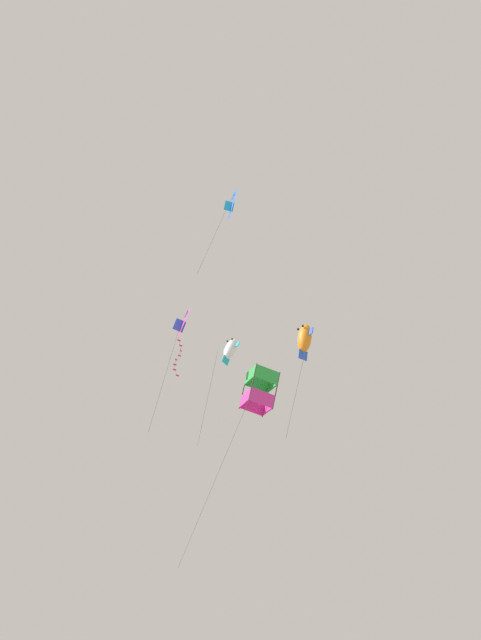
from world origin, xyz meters
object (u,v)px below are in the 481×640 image
kite_delta_near_left (182,324)px  kite_fish_upper_right (230,349)px  kite_fish_highest (305,339)px  kite_delta_far_centre (231,205)px  kite_box_near_right (259,391)px

kite_delta_near_left → kite_fish_upper_right: size_ratio=1.04×
kite_fish_highest → kite_delta_far_centre: 9.37m
kite_fish_highest → kite_fish_upper_right: bearing=1.0°
kite_box_near_right → kite_delta_far_centre: size_ratio=1.93×
kite_box_near_right → kite_fish_highest: kite_fish_highest is taller
kite_box_near_right → kite_fish_highest: bearing=178.2°
kite_box_near_right → kite_fish_upper_right: 2.86m
kite_fish_upper_right → kite_delta_far_centre: 7.41m
kite_box_near_right → kite_delta_near_left: size_ratio=1.56×
kite_delta_near_left → kite_delta_far_centre: size_ratio=1.24×
kite_fish_highest → kite_delta_far_centre: (-1.58, 3.51, 8.54)m
kite_delta_near_left → kite_fish_highest: bearing=-131.8°
kite_box_near_right → kite_fish_upper_right: size_ratio=1.63×
kite_fish_upper_right → kite_fish_highest: size_ratio=1.11×
kite_box_near_right → kite_delta_near_left: bearing=102.4°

